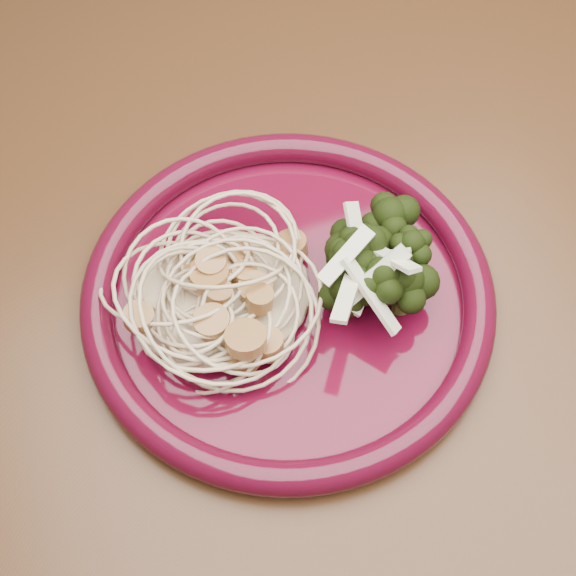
% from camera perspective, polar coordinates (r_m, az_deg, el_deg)
% --- Properties ---
extents(dining_table, '(1.20, 0.80, 0.75)m').
position_cam_1_polar(dining_table, '(0.71, -1.03, 0.28)').
color(dining_table, '#472814').
rests_on(dining_table, ground).
extents(dinner_plate, '(0.38, 0.38, 0.02)m').
position_cam_1_polar(dinner_plate, '(0.58, 0.00, -0.46)').
color(dinner_plate, '#470619').
rests_on(dinner_plate, dining_table).
extents(spaghetti_pile, '(0.16, 0.15, 0.03)m').
position_cam_1_polar(spaghetti_pile, '(0.57, -4.85, -0.15)').
color(spaghetti_pile, '#CAB591').
rests_on(spaghetti_pile, dinner_plate).
extents(scallop_cluster, '(0.16, 0.16, 0.04)m').
position_cam_1_polar(scallop_cluster, '(0.54, -5.13, 1.89)').
color(scallop_cluster, '#A37541').
rests_on(scallop_cluster, spaghetti_pile).
extents(broccoli_pile, '(0.13, 0.17, 0.05)m').
position_cam_1_polar(broccoli_pile, '(0.57, 5.98, 0.90)').
color(broccoli_pile, black).
rests_on(broccoli_pile, dinner_plate).
extents(onion_garnish, '(0.09, 0.11, 0.06)m').
position_cam_1_polar(onion_garnish, '(0.54, 6.27, 2.67)').
color(onion_garnish, beige).
rests_on(onion_garnish, broccoli_pile).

